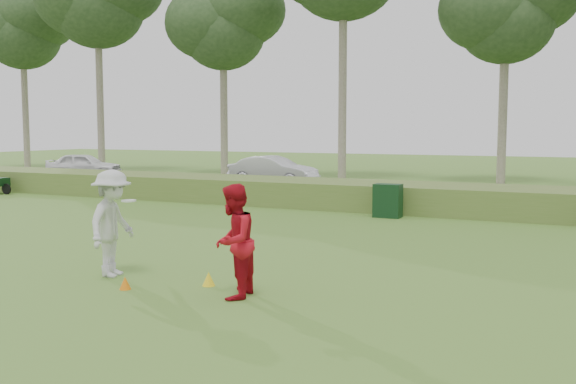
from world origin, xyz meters
The scene contains 13 objects.
ground centered at (0.00, 0.00, 0.00)m, with size 120.00×120.00×0.00m, color #417025.
reed_strip centered at (0.00, 12.00, 0.45)m, with size 80.00×3.00×0.90m, color #506D2B.
park_road centered at (0.00, 17.00, 0.03)m, with size 80.00×6.00×0.06m, color #2D2D2D.
tree_0 centered at (-30.00, 23.50, 9.72)m, with size 6.76×6.76×13.00m.
tree_2 centered at (-14.00, 24.00, 8.97)m, with size 6.50×6.50×12.00m.
tree_4 centered at (2.00, 24.50, 8.59)m, with size 6.24×6.24×11.50m.
player_white centered at (-1.68, -0.04, 1.00)m, with size 1.02×1.40×1.99m.
player_red centered at (1.16, -0.41, 0.93)m, with size 0.91×0.71×1.87m, color red.
cone_orange centered at (-0.81, -0.75, 0.11)m, with size 0.20×0.20×0.22m, color orange.
cone_yellow centered at (0.35, 0.09, 0.12)m, with size 0.23×0.23×0.25m, color yellow.
utility_cabinet centered at (0.55, 10.00, 0.52)m, with size 0.84×0.52×1.05m, color black.
car_left centered at (-19.45, 17.94, 0.75)m, with size 1.63×4.05×1.38m, color white.
car_mid centered at (-7.52, 17.89, 0.77)m, with size 1.50×4.30×1.42m, color silver.
Camera 1 is at (6.43, -9.24, 2.74)m, focal length 40.00 mm.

